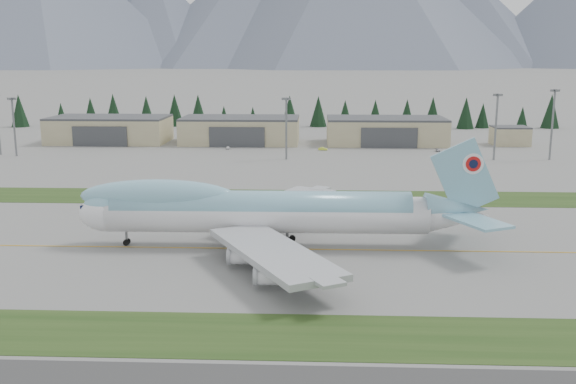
{
  "coord_description": "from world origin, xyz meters",
  "views": [
    {
      "loc": [
        15.9,
        -114.67,
        35.16
      ],
      "look_at": [
        10.47,
        13.75,
        8.0
      ],
      "focal_mm": 40.0,
      "sensor_mm": 36.0,
      "label": 1
    }
  ],
  "objects_px": {
    "boeing_747_freighter": "(263,211)",
    "hangar_right": "(386,131)",
    "hangar_left": "(110,129)",
    "hangar_center": "(241,130)",
    "service_vehicle_a": "(228,149)",
    "service_vehicle_b": "(323,150)",
    "service_vehicle_c": "(438,151)"
  },
  "relations": [
    {
      "from": "boeing_747_freighter",
      "to": "hangar_right",
      "type": "height_order",
      "value": "boeing_747_freighter"
    },
    {
      "from": "hangar_left",
      "to": "hangar_center",
      "type": "height_order",
      "value": "same"
    },
    {
      "from": "hangar_center",
      "to": "service_vehicle_a",
      "type": "distance_m",
      "value": 19.73
    },
    {
      "from": "hangar_right",
      "to": "service_vehicle_b",
      "type": "height_order",
      "value": "hangar_right"
    },
    {
      "from": "hangar_left",
      "to": "hangar_right",
      "type": "height_order",
      "value": "same"
    },
    {
      "from": "hangar_center",
      "to": "service_vehicle_c",
      "type": "height_order",
      "value": "hangar_center"
    },
    {
      "from": "hangar_left",
      "to": "service_vehicle_a",
      "type": "distance_m",
      "value": 55.7
    },
    {
      "from": "hangar_center",
      "to": "service_vehicle_a",
      "type": "relative_size",
      "value": 14.89
    },
    {
      "from": "hangar_center",
      "to": "service_vehicle_a",
      "type": "bearing_deg",
      "value": -98.59
    },
    {
      "from": "boeing_747_freighter",
      "to": "hangar_right",
      "type": "distance_m",
      "value": 153.18
    },
    {
      "from": "hangar_right",
      "to": "service_vehicle_a",
      "type": "height_order",
      "value": "hangar_right"
    },
    {
      "from": "hangar_left",
      "to": "service_vehicle_c",
      "type": "height_order",
      "value": "hangar_left"
    },
    {
      "from": "hangar_left",
      "to": "service_vehicle_b",
      "type": "height_order",
      "value": "hangar_left"
    },
    {
      "from": "hangar_center",
      "to": "hangar_right",
      "type": "height_order",
      "value": "same"
    },
    {
      "from": "hangar_left",
      "to": "hangar_center",
      "type": "xyz_separation_m",
      "value": [
        55.0,
        0.0,
        0.0
      ]
    },
    {
      "from": "hangar_right",
      "to": "boeing_747_freighter",
      "type": "bearing_deg",
      "value": -104.67
    },
    {
      "from": "hangar_center",
      "to": "service_vehicle_c",
      "type": "relative_size",
      "value": 13.29
    },
    {
      "from": "hangar_left",
      "to": "service_vehicle_c",
      "type": "bearing_deg",
      "value": -9.28
    },
    {
      "from": "hangar_right",
      "to": "service_vehicle_c",
      "type": "xyz_separation_m",
      "value": [
        17.52,
        -21.65,
        -5.39
      ]
    },
    {
      "from": "hangar_right",
      "to": "service_vehicle_c",
      "type": "bearing_deg",
      "value": -51.02
    },
    {
      "from": "service_vehicle_c",
      "to": "service_vehicle_b",
      "type": "bearing_deg",
      "value": 179.43
    },
    {
      "from": "boeing_747_freighter",
      "to": "service_vehicle_b",
      "type": "relative_size",
      "value": 22.12
    },
    {
      "from": "service_vehicle_a",
      "to": "service_vehicle_b",
      "type": "distance_m",
      "value": 36.87
    },
    {
      "from": "hangar_right",
      "to": "service_vehicle_c",
      "type": "distance_m",
      "value": 28.37
    },
    {
      "from": "boeing_747_freighter",
      "to": "service_vehicle_a",
      "type": "height_order",
      "value": "boeing_747_freighter"
    },
    {
      "from": "hangar_right",
      "to": "service_vehicle_a",
      "type": "distance_m",
      "value": 65.8
    },
    {
      "from": "service_vehicle_b",
      "to": "hangar_left",
      "type": "bearing_deg",
      "value": 86.56
    },
    {
      "from": "hangar_center",
      "to": "service_vehicle_c",
      "type": "xyz_separation_m",
      "value": [
        77.52,
        -21.65,
        -5.39
      ]
    },
    {
      "from": "hangar_right",
      "to": "service_vehicle_a",
      "type": "xyz_separation_m",
      "value": [
        -62.83,
        -18.77,
        -5.39
      ]
    },
    {
      "from": "hangar_center",
      "to": "service_vehicle_c",
      "type": "bearing_deg",
      "value": -15.61
    },
    {
      "from": "service_vehicle_c",
      "to": "hangar_right",
      "type": "bearing_deg",
      "value": 130.27
    },
    {
      "from": "hangar_right",
      "to": "service_vehicle_c",
      "type": "relative_size",
      "value": 13.29
    }
  ]
}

